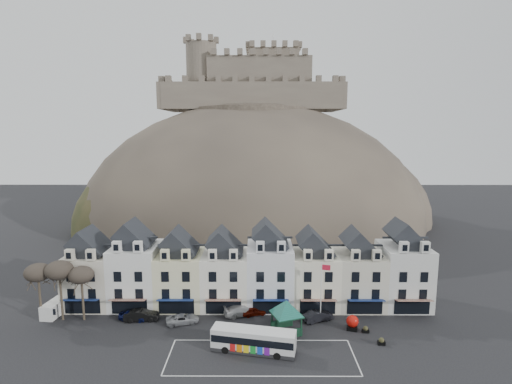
% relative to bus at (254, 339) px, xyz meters
% --- Properties ---
extents(ground, '(300.00, 300.00, 0.00)m').
position_rel_bus_xyz_m(ground, '(-1.04, -2.41, -1.59)').
color(ground, black).
rests_on(ground, ground).
extents(coach_bay_markings, '(22.00, 7.50, 0.01)m').
position_rel_bus_xyz_m(coach_bay_markings, '(0.96, -1.16, -1.59)').
color(coach_bay_markings, silver).
rests_on(coach_bay_markings, ground).
extents(townhouse_terrace, '(54.40, 9.35, 11.80)m').
position_rel_bus_xyz_m(townhouse_terrace, '(-0.90, 13.56, 3.71)').
color(townhouse_terrace, beige).
rests_on(townhouse_terrace, ground).
extents(castle_hill, '(100.00, 76.00, 68.00)m').
position_rel_bus_xyz_m(castle_hill, '(0.21, 66.54, -1.48)').
color(castle_hill, '#3A322C').
rests_on(castle_hill, ground).
extents(castle, '(50.20, 22.20, 22.00)m').
position_rel_bus_xyz_m(castle, '(-0.53, 73.52, 38.61)').
color(castle, '#64574C').
rests_on(castle, ground).
extents(tree_left_far, '(3.61, 3.61, 8.24)m').
position_rel_bus_xyz_m(tree_left_far, '(-30.04, 8.09, 5.31)').
color(tree_left_far, '#3B3325').
rests_on(tree_left_far, ground).
extents(tree_left_mid, '(3.78, 3.78, 8.64)m').
position_rel_bus_xyz_m(tree_left_mid, '(-27.04, 8.09, 5.66)').
color(tree_left_mid, '#3B3325').
rests_on(tree_left_mid, ground).
extents(tree_left_near, '(3.43, 3.43, 7.84)m').
position_rel_bus_xyz_m(tree_left_near, '(-24.04, 8.09, 4.97)').
color(tree_left_near, '#3B3325').
rests_on(tree_left_near, ground).
extents(bus, '(10.43, 4.33, 2.87)m').
position_rel_bus_xyz_m(bus, '(0.00, 0.00, 0.00)').
color(bus, '#262628').
rests_on(bus, ground).
extents(bus_shelter, '(6.74, 6.74, 4.55)m').
position_rel_bus_xyz_m(bus_shelter, '(4.28, 4.53, 1.95)').
color(bus_shelter, '#10311F').
rests_on(bus_shelter, ground).
extents(red_buoy, '(1.68, 1.68, 2.01)m').
position_rel_bus_xyz_m(red_buoy, '(13.21, 5.43, -0.56)').
color(red_buoy, black).
rests_on(red_buoy, ground).
extents(flagpole, '(1.21, 0.41, 8.62)m').
position_rel_bus_xyz_m(flagpole, '(9.35, 7.56, 3.34)').
color(flagpole, silver).
rests_on(flagpole, ground).
extents(white_van, '(2.42, 4.61, 2.02)m').
position_rel_bus_xyz_m(white_van, '(-28.88, 9.59, -0.57)').
color(white_van, white).
rests_on(white_van, ground).
extents(planter_west, '(0.97, 0.66, 0.94)m').
position_rel_bus_xyz_m(planter_west, '(15.96, 1.57, -1.13)').
color(planter_west, black).
rests_on(planter_west, ground).
extents(planter_east, '(0.92, 0.64, 0.92)m').
position_rel_bus_xyz_m(planter_east, '(14.78, 4.59, -1.14)').
color(planter_east, black).
rests_on(planter_east, ground).
extents(car_navy, '(4.19, 2.15, 1.36)m').
position_rel_bus_xyz_m(car_navy, '(-17.04, 7.97, -0.90)').
color(car_navy, '#0B1037').
rests_on(car_navy, ground).
extents(car_black, '(4.91, 2.09, 1.57)m').
position_rel_bus_xyz_m(car_black, '(-15.84, 7.89, -0.80)').
color(car_black, black).
rests_on(car_black, ground).
extents(car_silver, '(4.84, 3.19, 1.26)m').
position_rel_bus_xyz_m(car_silver, '(-9.91, 7.09, -0.96)').
color(car_silver, '#939499').
rests_on(car_silver, ground).
extents(car_white, '(5.73, 3.75, 1.54)m').
position_rel_bus_xyz_m(car_white, '(-1.76, 9.59, -0.81)').
color(car_white, silver).
rests_on(car_white, ground).
extents(car_maroon, '(3.86, 2.44, 1.22)m').
position_rel_bus_xyz_m(car_maroon, '(-0.09, 9.59, -0.97)').
color(car_maroon, '#510E04').
rests_on(car_maroon, ground).
extents(car_charcoal, '(4.68, 3.23, 1.46)m').
position_rel_bus_xyz_m(car_charcoal, '(8.96, 7.87, -0.85)').
color(car_charcoal, black).
rests_on(car_charcoal, ground).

